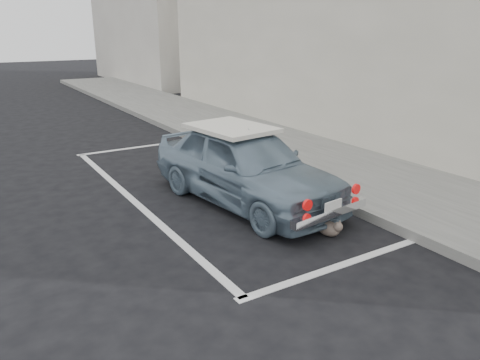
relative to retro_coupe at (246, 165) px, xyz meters
name	(u,v)px	position (x,y,z in m)	size (l,w,h in m)	color
ground	(283,259)	(-0.68, -1.97, -0.64)	(80.00, 80.00, 0.00)	black
sidewalk	(354,174)	(2.52, 0.03, -0.57)	(2.80, 40.00, 0.15)	#63635E
building_far	(152,2)	(5.67, 18.03, 3.36)	(3.50, 10.00, 8.00)	#BAB3A9
pline_rear	(341,265)	(-0.18, -2.47, -0.64)	(3.00, 0.12, 0.01)	silver
pline_front	(140,147)	(-0.18, 4.53, -0.64)	(3.00, 0.12, 0.01)	silver
pline_side	(134,201)	(-1.58, 1.03, -0.64)	(0.12, 7.00, 0.01)	silver
retro_coupe	(246,165)	(0.00, 0.00, 0.00)	(1.96, 3.89, 1.27)	slate
cat	(330,228)	(0.29, -1.75, -0.52)	(0.29, 0.50, 0.27)	brown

